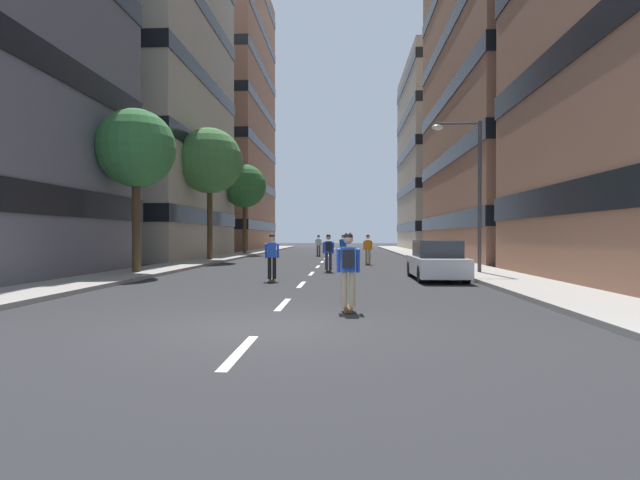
% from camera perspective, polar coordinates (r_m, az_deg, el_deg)
% --- Properties ---
extents(ground_plane, '(158.62, 158.62, 0.00)m').
position_cam_1_polar(ground_plane, '(35.69, 0.53, -2.24)').
color(ground_plane, '#28282B').
extents(sidewalk_left, '(2.65, 72.70, 0.14)m').
position_cam_1_polar(sidewalk_left, '(40.01, -10.16, -1.85)').
color(sidewalk_left, '#9E9991').
rests_on(sidewalk_left, ground_plane).
extents(sidewalk_right, '(2.65, 72.70, 0.14)m').
position_cam_1_polar(sidewalk_right, '(39.41, 11.81, -1.89)').
color(sidewalk_right, '#9E9991').
rests_on(sidewalk_right, ground_plane).
extents(lane_markings, '(0.16, 62.20, 0.01)m').
position_cam_1_polar(lane_markings, '(37.25, 0.63, -2.12)').
color(lane_markings, silver).
rests_on(lane_markings, ground_plane).
extents(building_left_mid, '(16.50, 17.23, 25.65)m').
position_cam_1_polar(building_left_mid, '(43.11, -23.62, 15.53)').
color(building_left_mid, '#BCB29E').
rests_on(building_left_mid, ground_plane).
extents(building_left_far, '(16.50, 20.28, 34.39)m').
position_cam_1_polar(building_left_far, '(66.92, -13.64, 13.95)').
color(building_left_far, '#9E6B51').
rests_on(building_left_far, ground_plane).
extents(building_right_mid, '(16.50, 21.74, 32.10)m').
position_cam_1_polar(building_right_mid, '(42.84, 25.75, 20.15)').
color(building_right_mid, '#9E6B51').
rests_on(building_right_mid, ground_plane).
extents(building_right_far, '(16.50, 19.08, 22.90)m').
position_cam_1_polar(building_right_far, '(65.01, 17.03, 9.18)').
color(building_right_far, '#BCB29E').
rests_on(building_right_far, ground_plane).
extents(parked_car_near, '(1.82, 4.40, 1.52)m').
position_cam_1_polar(parked_car_near, '(19.69, 13.23, -2.44)').
color(parked_car_near, silver).
rests_on(parked_car_near, ground_plane).
extents(street_tree_near, '(4.36, 4.36, 8.76)m').
position_cam_1_polar(street_tree_near, '(34.35, -12.56, 8.82)').
color(street_tree_near, '#4C3823').
rests_on(street_tree_near, sidewalk_left).
extents(street_tree_mid, '(3.39, 3.39, 7.06)m').
position_cam_1_polar(street_tree_mid, '(23.30, -20.38, 9.75)').
color(street_tree_mid, '#4C3823').
rests_on(street_tree_mid, sidewalk_left).
extents(street_tree_far, '(3.87, 3.87, 7.97)m').
position_cam_1_polar(street_tree_far, '(45.26, -8.67, 6.11)').
color(street_tree_far, '#4C3823').
rests_on(street_tree_far, sidewalk_left).
extents(streetlamp_right, '(2.13, 0.30, 6.50)m').
position_cam_1_polar(streetlamp_right, '(22.49, 16.96, 6.69)').
color(streetlamp_right, '#3F3F44').
rests_on(streetlamp_right, sidewalk_right).
extents(skater_0, '(0.55, 0.92, 1.78)m').
position_cam_1_polar(skater_0, '(23.21, 0.98, -1.20)').
color(skater_0, brown).
rests_on(skater_0, ground_plane).
extents(skater_1, '(0.55, 0.92, 1.78)m').
position_cam_1_polar(skater_1, '(18.57, -5.54, -1.72)').
color(skater_1, brown).
rests_on(skater_1, ground_plane).
extents(skater_2, '(0.54, 0.91, 1.78)m').
position_cam_1_polar(skater_2, '(29.22, 5.53, -0.91)').
color(skater_2, brown).
rests_on(skater_2, ground_plane).
extents(skater_3, '(0.57, 0.92, 1.78)m').
position_cam_1_polar(skater_3, '(37.03, 2.64, -0.61)').
color(skater_3, brown).
rests_on(skater_3, ground_plane).
extents(skater_4, '(0.53, 0.90, 1.78)m').
position_cam_1_polar(skater_4, '(11.16, 3.27, -3.03)').
color(skater_4, brown).
rests_on(skater_4, ground_plane).
extents(skater_5, '(0.55, 0.92, 1.78)m').
position_cam_1_polar(skater_5, '(41.00, -0.17, -0.51)').
color(skater_5, brown).
rests_on(skater_5, ground_plane).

